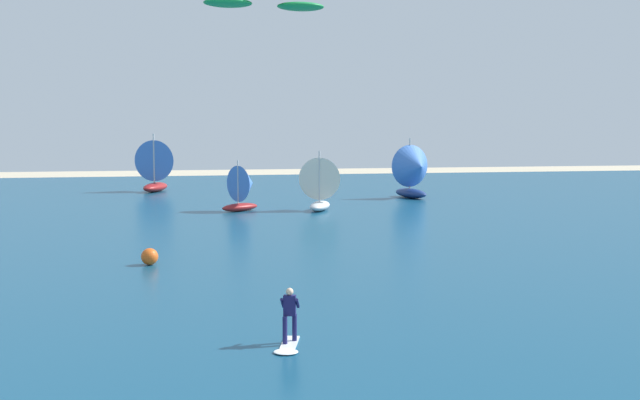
# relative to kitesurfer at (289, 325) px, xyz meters

# --- Properties ---
(ocean) EXTENTS (160.00, 90.00, 0.10)m
(ocean) POSITION_rel_kitesurfer_xyz_m (1.90, 34.64, -0.65)
(ocean) COLOR navy
(ocean) RESTS_ON ground
(kitesurfer) EXTENTS (1.07, 2.03, 1.67)m
(kitesurfer) POSITION_rel_kitesurfer_xyz_m (0.00, 0.00, 0.00)
(kitesurfer) COLOR white
(kitesurfer) RESTS_ON ocean
(kite) EXTENTS (4.94, 2.13, 0.73)m
(kite) POSITION_rel_kitesurfer_xyz_m (0.40, 8.58, 10.64)
(kite) COLOR #198C3F
(sailboat_trailing) EXTENTS (3.60, 4.02, 4.53)m
(sailboat_trailing) POSITION_rel_kitesurfer_xyz_m (8.00, 36.02, 1.47)
(sailboat_trailing) COLOR silver
(sailboat_trailing) RESTS_ON ocean
(sailboat_center_horizon) EXTENTS (4.49, 5.04, 5.66)m
(sailboat_center_horizon) POSITION_rel_kitesurfer_xyz_m (-4.56, 56.04, 1.99)
(sailboat_center_horizon) COLOR maroon
(sailboat_center_horizon) RESTS_ON ocean
(sailboat_far_left) EXTENTS (3.48, 3.21, 3.87)m
(sailboat_far_left) POSITION_rel_kitesurfer_xyz_m (2.16, 36.50, 1.17)
(sailboat_far_left) COLOR maroon
(sailboat_far_left) RESTS_ON ocean
(sailboat_far_right) EXTENTS (4.14, 4.72, 5.32)m
(sailboat_far_right) POSITION_rel_kitesurfer_xyz_m (17.93, 43.65, 1.83)
(sailboat_far_right) COLOR navy
(sailboat_far_right) RESTS_ON ocean
(marker_buoy) EXTENTS (0.78, 0.78, 0.78)m
(marker_buoy) POSITION_rel_kitesurfer_xyz_m (-4.33, 14.25, -0.21)
(marker_buoy) COLOR #E55919
(marker_buoy) RESTS_ON ocean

